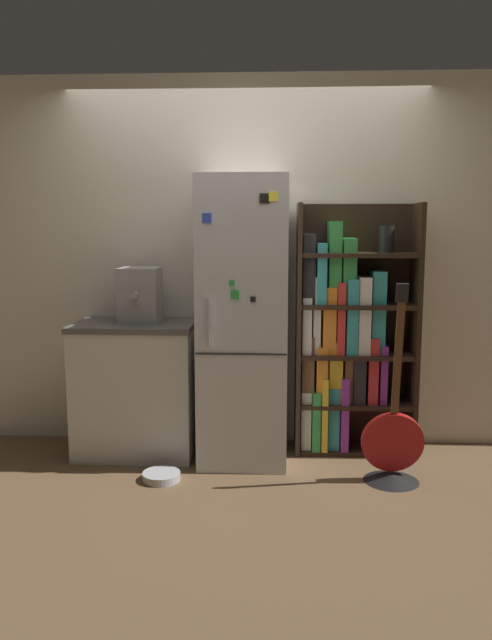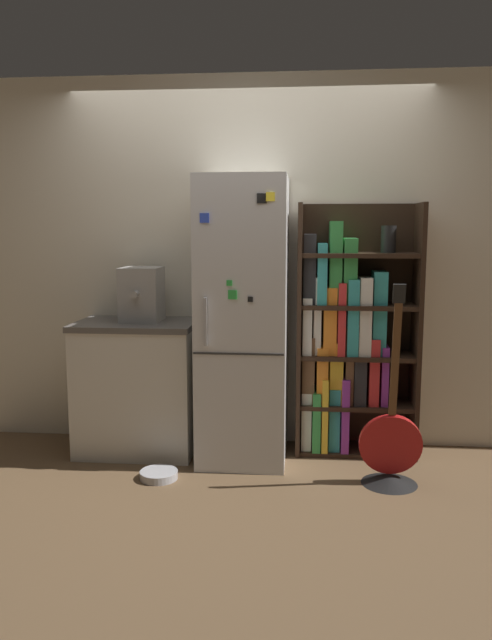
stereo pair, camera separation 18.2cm
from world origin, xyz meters
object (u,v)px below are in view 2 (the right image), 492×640
at_px(refrigerator, 243,321).
at_px(espresso_machine, 142,294).
at_px(bookshelf, 346,340).
at_px(guitar, 390,457).
at_px(pet_bowl, 159,474).

distance_m(refrigerator, espresso_machine, 0.73).
xyz_separation_m(bookshelf, guitar, (0.25, -0.57, -0.62)).
bearing_deg(guitar, bookshelf, 113.33).
relative_size(refrigerator, espresso_machine, 5.08).
xyz_separation_m(refrigerator, espresso_machine, (-0.71, 0.08, 0.16)).
bearing_deg(refrigerator, guitar, -22.78).
bearing_deg(espresso_machine, pet_bowl, -67.35).
bearing_deg(bookshelf, refrigerator, -165.64).
height_order(refrigerator, pet_bowl, refrigerator).
bearing_deg(guitar, espresso_machine, 163.89).
bearing_deg(pet_bowl, espresso_machine, 112.65).
bearing_deg(pet_bowl, refrigerator, 42.31).
distance_m(bookshelf, espresso_machine, 1.44).
relative_size(bookshelf, espresso_machine, 4.63).
height_order(bookshelf, pet_bowl, bookshelf).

